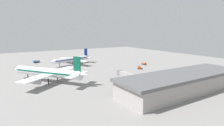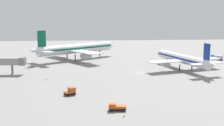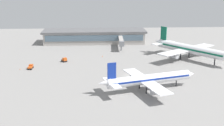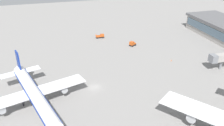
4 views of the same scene
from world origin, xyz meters
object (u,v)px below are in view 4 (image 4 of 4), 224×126
object	(u,v)px
airplane_at_gate	(34,94)
pushback_tractor	(100,36)
safety_cone_mid_apron	(96,35)
baggage_tug	(132,44)
safety_cone_near_gate	(171,60)

from	to	relation	value
airplane_at_gate	pushback_tractor	world-z (taller)	airplane_at_gate
airplane_at_gate	pushback_tractor	bearing A→B (deg)	130.65
pushback_tractor	safety_cone_mid_apron	xyz separation A→B (m)	(4.92, 1.41, -0.67)
airplane_at_gate	baggage_tug	xyz separation A→B (m)	(37.40, -46.15, -3.52)
pushback_tractor	safety_cone_mid_apron	distance (m)	5.16
baggage_tug	pushback_tractor	bearing A→B (deg)	-82.75
baggage_tug	safety_cone_near_gate	size ratio (longest dim) A/B	6.23
pushback_tractor	safety_cone_near_gate	world-z (taller)	pushback_tractor
baggage_tug	safety_cone_mid_apron	xyz separation A→B (m)	(20.49, 13.82, -0.86)
baggage_tug	safety_cone_near_gate	distance (m)	23.10
pushback_tractor	baggage_tug	bearing A→B (deg)	-48.86
baggage_tug	safety_cone_mid_apron	bearing A→B (deg)	-87.29
pushback_tractor	safety_cone_near_gate	xyz separation A→B (m)	(-36.34, -22.47, -0.67)
airplane_at_gate	safety_cone_near_gate	world-z (taller)	airplane_at_gate
safety_cone_near_gate	airplane_at_gate	bearing A→B (deg)	106.47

